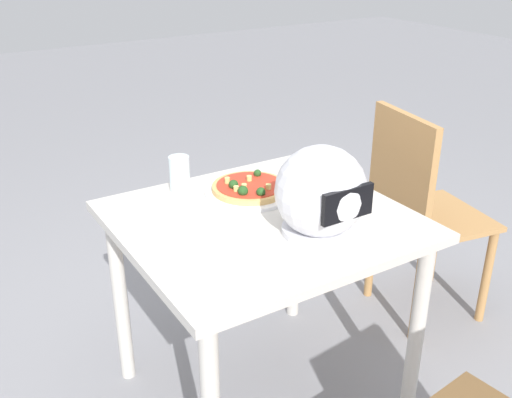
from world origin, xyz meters
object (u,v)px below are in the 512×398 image
dining_table (263,245)px  motorcycle_helmet (321,193)px  drinking_glass (180,174)px  chair_side (417,206)px  pizza (249,187)px

dining_table → motorcycle_helmet: 0.30m
drinking_glass → motorcycle_helmet: bearing=113.6°
chair_side → drinking_glass: bearing=-13.5°
pizza → drinking_glass: size_ratio=2.08×
drinking_glass → chair_side: chair_side is taller
pizza → drinking_glass: bearing=-38.2°
motorcycle_helmet → chair_side: 0.83m
drinking_glass → pizza: bearing=141.8°
dining_table → drinking_glass: (0.13, -0.32, 0.16)m
drinking_glass → chair_side: (-0.93, 0.22, -0.26)m
motorcycle_helmet → drinking_glass: size_ratio=2.18×
motorcycle_helmet → drinking_glass: motorcycle_helmet is taller
dining_table → pizza: (-0.06, -0.17, 0.13)m
pizza → chair_side: size_ratio=0.28×
dining_table → motorcycle_helmet: motorcycle_helmet is taller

